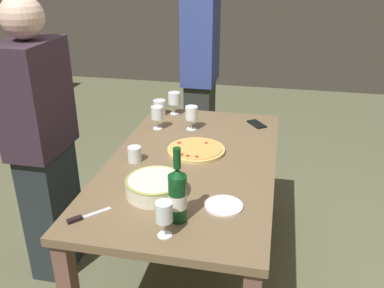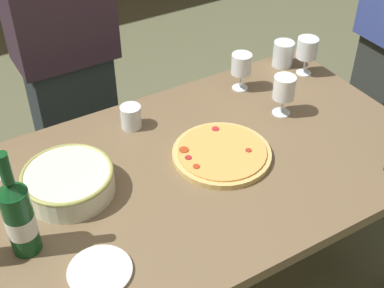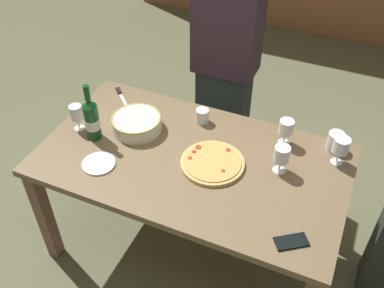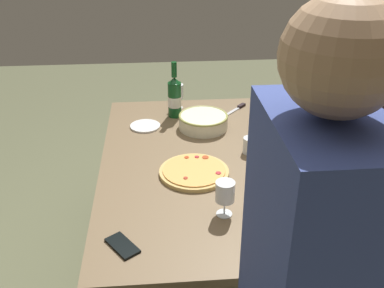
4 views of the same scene
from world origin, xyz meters
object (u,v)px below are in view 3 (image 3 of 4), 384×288
Objects in this scene: serving_bowl at (137,123)px; pizza_knife at (121,94)px; wine_glass_by_bottle at (341,146)px; cell_phone at (291,242)px; wine_glass_far_right at (282,155)px; side_plate at (99,164)px; cup_amber at (202,116)px; wine_glass_near_pizza at (76,113)px; wine_bottle at (92,119)px; person_host at (225,66)px; dining_table at (192,171)px; pizza at (212,163)px; cup_ceramic at (335,141)px; wine_glass_far_left at (286,128)px.

serving_bowl reaches higher than pizza_knife.
cell_phone is at bearing -98.75° from wine_glass_by_bottle.
wine_glass_far_right is 0.97× the size of pizza_knife.
wine_glass_by_bottle reaches higher than pizza_knife.
wine_glass_by_bottle is 1.09× the size of cell_phone.
serving_bowl is 1.76× the size of pizza_knife.
cup_amber is at bearing 56.91° from side_plate.
serving_bowl is 1.80× the size of wine_glass_near_pizza.
wine_bottle reaches higher than wine_glass_near_pizza.
cell_phone is at bearing -67.84° from wine_glass_far_right.
wine_bottle is 0.98m from person_host.
dining_table is at bearing -28.41° from pizza_knife.
cup_amber reaches higher than side_plate.
serving_bowl is 1.78× the size of wine_glass_by_bottle.
person_host is (-0.24, 0.82, 0.05)m from pizza.
person_host is at bearing 42.85° from pizza_knife.
cup_amber reaches higher than pizza.
wine_glass_near_pizza is 0.70m from cup_amber.
cup_ceramic is (1.22, 0.43, -0.07)m from wine_bottle.
side_plate is (-0.53, -0.23, -0.01)m from pizza.
wine_bottle reaches higher than pizza.
wine_glass_by_bottle is 1.50× the size of cup_ceramic.
wine_bottle reaches higher than cell_phone.
wine_bottle is 0.21× the size of person_host.
wine_glass_far_left reaches higher than cup_amber.
dining_table is 0.16m from pizza.
cup_ceramic is (0.55, 0.38, 0.04)m from pizza.
pizza_knife is at bearing 151.59° from dining_table.
wine_glass_far_left is at bearing 172.19° from wine_glass_by_bottle.
dining_table is 0.49m from side_plate.
wine_glass_near_pizza is 0.99× the size of wine_glass_by_bottle.
wine_glass_far_left reaches higher than dining_table.
wine_bottle is 0.25m from side_plate.
person_host is at bearing 95.82° from cup_amber.
person_host reaches higher than wine_bottle.
wine_glass_far_left is (0.29, 0.32, 0.09)m from pizza.
wine_bottle is at bearing 42.23° from cell_phone.
dining_table is 0.73m from pizza_knife.
wine_glass_far_left is at bearing 1.03° from cup_amber.
cup_ceramic is at bearing 108.87° from wine_glass_by_bottle.
wine_glass_by_bottle is 0.98m from person_host.
cup_ceramic is 0.90m from person_host.
wine_glass_by_bottle is at bearing -44.16° from cell_phone.
pizza is 0.50m from serving_bowl.
cup_amber is at bearing -2.68° from person_host.
wine_glass_far_right is 0.90× the size of side_plate.
dining_table is 0.34m from cup_amber.
pizza is at bearing -132.50° from wine_glass_far_left.
wine_glass_by_bottle is 0.60m from cell_phone.
cell_phone is (0.67, -0.61, -0.04)m from cup_amber.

